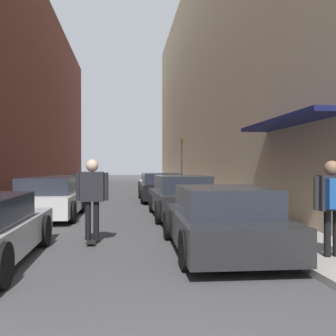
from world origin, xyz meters
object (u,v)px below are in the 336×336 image
(parked_car_right_0, at_px, (222,220))
(parked_car_right_2, at_px, (161,187))
(parked_car_left_1, at_px, (50,198))
(traffic_light, at_px, (182,157))
(parked_car_left_2, at_px, (69,189))
(skateboarder, at_px, (92,191))
(parked_car_right_1, at_px, (181,197))
(pedestrian, at_px, (333,197))
(parked_car_right_3, at_px, (153,183))

(parked_car_right_0, height_order, parked_car_right_2, parked_car_right_2)
(parked_car_left_1, relative_size, parked_car_right_0, 0.98)
(parked_car_right_0, xyz_separation_m, traffic_light, (2.11, 19.27, 1.71))
(parked_car_left_2, distance_m, skateboarder, 10.03)
(parked_car_right_0, bearing_deg, parked_car_right_1, 90.95)
(parked_car_left_2, distance_m, traffic_light, 10.82)
(traffic_light, bearing_deg, pedestrian, -91.14)
(parked_car_left_2, bearing_deg, pedestrian, -62.42)
(parked_car_left_2, bearing_deg, parked_car_right_2, -0.34)
(parked_car_right_1, height_order, parked_car_right_3, parked_car_right_1)
(parked_car_left_1, bearing_deg, parked_car_right_0, -50.52)
(parked_car_right_1, bearing_deg, parked_car_right_3, 90.27)
(skateboarder, relative_size, pedestrian, 1.10)
(parked_car_left_1, bearing_deg, pedestrian, -46.65)
(parked_car_right_2, relative_size, parked_car_right_3, 1.08)
(traffic_light, relative_size, pedestrian, 2.12)
(parked_car_right_1, xyz_separation_m, traffic_light, (2.19, 14.22, 1.67))
(parked_car_right_1, relative_size, parked_car_right_3, 1.14)
(traffic_light, bearing_deg, parked_car_right_0, -96.25)
(parked_car_right_1, bearing_deg, parked_car_right_0, -89.05)
(parked_car_left_2, xyz_separation_m, parked_car_right_2, (4.39, -0.03, 0.05))
(parked_car_right_1, bearing_deg, traffic_light, 81.23)
(parked_car_right_1, relative_size, parked_car_right_2, 1.06)
(parked_car_right_2, relative_size, traffic_light, 1.20)
(skateboarder, bearing_deg, parked_car_left_1, 112.44)
(parked_car_right_0, relative_size, parked_car_right_1, 0.92)
(parked_car_right_0, height_order, parked_car_right_1, parked_car_right_1)
(parked_car_left_1, distance_m, pedestrian, 8.94)
(parked_car_right_3, xyz_separation_m, pedestrian, (1.84, -17.75, 0.58))
(parked_car_left_1, relative_size, parked_car_left_2, 0.90)
(parked_car_right_3, xyz_separation_m, skateboarder, (-2.54, -15.50, 0.55))
(parked_car_right_0, distance_m, parked_car_right_1, 5.05)
(parked_car_right_3, height_order, skateboarder, skateboarder)
(parked_car_right_1, distance_m, pedestrian, 6.44)
(parked_car_right_3, bearing_deg, parked_car_right_1, -89.73)
(parked_car_right_3, relative_size, traffic_light, 1.11)
(parked_car_left_2, relative_size, skateboarder, 2.47)
(parked_car_right_2, xyz_separation_m, traffic_light, (2.32, 8.34, 1.68))
(parked_car_left_2, bearing_deg, parked_car_left_1, -88.15)
(parked_car_right_1, distance_m, skateboarder, 4.72)
(traffic_light, bearing_deg, parked_car_left_1, -115.17)
(parked_car_right_0, xyz_separation_m, parked_car_right_2, (-0.21, 10.93, 0.03))
(parked_car_left_1, distance_m, parked_car_left_2, 5.59)
(parked_car_right_2, xyz_separation_m, pedestrian, (1.92, -12.05, 0.52))
(parked_car_left_1, height_order, pedestrian, pedestrian)
(parked_car_left_2, distance_m, parked_car_right_2, 4.39)
(pedestrian, bearing_deg, traffic_light, 88.86)
(parked_car_right_0, height_order, skateboarder, skateboarder)
(traffic_light, height_order, pedestrian, traffic_light)
(parked_car_right_3, bearing_deg, parked_car_right_2, -90.77)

